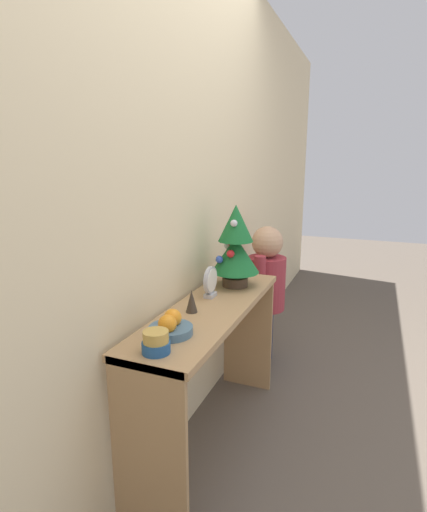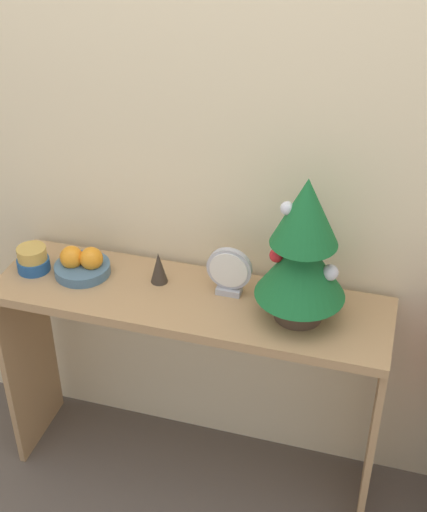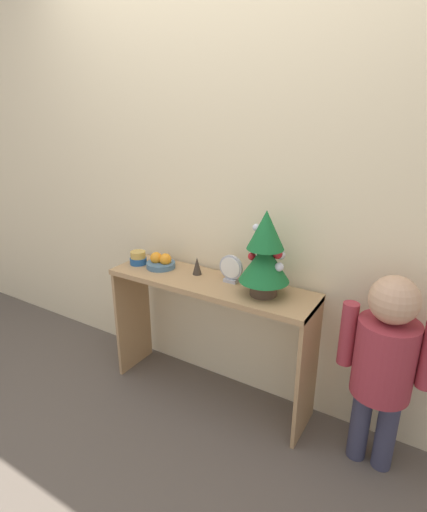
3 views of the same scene
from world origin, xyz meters
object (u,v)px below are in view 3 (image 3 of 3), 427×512
object	(u,v)px
mini_tree	(265,253)
fruit_bowl	(161,262)
singing_bowl	(138,258)
figurine	(197,266)
desk_clock	(231,269)
child_figure	(385,357)

from	to	relation	value
mini_tree	fruit_bowl	size ratio (longest dim) A/B	2.54
singing_bowl	figurine	world-z (taller)	figurine
singing_bowl	desk_clock	bearing A→B (deg)	4.57
fruit_bowl	desk_clock	bearing A→B (deg)	2.93
mini_tree	figurine	xyz separation A→B (m)	(-0.43, 0.05, -0.17)
fruit_bowl	singing_bowl	size ratio (longest dim) A/B	1.70
singing_bowl	desk_clock	xyz separation A→B (m)	(0.61, 0.05, 0.04)
mini_tree	desk_clock	distance (m)	0.26
singing_bowl	figurine	size ratio (longest dim) A/B	0.99
mini_tree	figurine	distance (m)	0.47
fruit_bowl	child_figure	xyz separation A→B (m)	(1.27, -0.05, -0.18)
mini_tree	singing_bowl	size ratio (longest dim) A/B	4.33
mini_tree	desk_clock	xyz separation A→B (m)	(-0.22, 0.05, -0.14)
fruit_bowl	figurine	distance (m)	0.24
desk_clock	child_figure	size ratio (longest dim) A/B	0.16
fruit_bowl	singing_bowl	xyz separation A→B (m)	(-0.15, -0.03, 0.00)
fruit_bowl	figurine	size ratio (longest dim) A/B	1.69
desk_clock	figurine	size ratio (longest dim) A/B	1.53
mini_tree	singing_bowl	distance (m)	0.85
desk_clock	figurine	world-z (taller)	desk_clock
fruit_bowl	child_figure	size ratio (longest dim) A/B	0.18
fruit_bowl	singing_bowl	distance (m)	0.15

